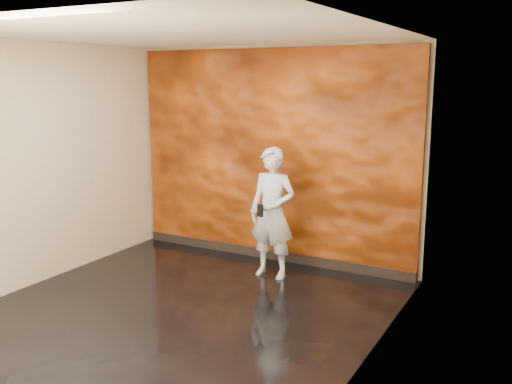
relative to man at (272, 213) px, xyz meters
name	(u,v)px	position (x,y,z in m)	size (l,w,h in m)	color
room	(183,177)	(-0.34, -1.34, 0.61)	(4.02, 4.02, 2.81)	black
feature_wall	(271,156)	(-0.34, 0.62, 0.59)	(3.90, 0.06, 2.75)	#BF5310
baseboard	(269,254)	(-0.34, 0.58, -0.73)	(3.90, 0.04, 0.12)	black
man	(272,213)	(0.00, 0.00, 0.00)	(0.58, 0.38, 1.58)	#A7ACB6
phone	(260,210)	(-0.02, -0.27, 0.08)	(0.08, 0.02, 0.15)	black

